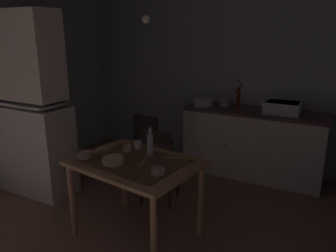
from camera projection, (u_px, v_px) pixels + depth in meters
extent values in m
plane|color=#8E6750|center=(141.00, 212.00, 3.67)|extent=(4.91, 4.91, 0.00)
cube|color=silver|center=(208.00, 81.00, 4.99)|extent=(4.01, 0.10, 2.39)
cube|color=silver|center=(5.00, 90.00, 4.23)|extent=(0.10, 3.89, 2.39)
cube|color=beige|center=(34.00, 149.00, 4.06)|extent=(0.99, 0.47, 1.08)
cube|color=beige|center=(23.00, 55.00, 3.75)|extent=(0.91, 0.40, 0.99)
cube|color=silver|center=(27.00, 102.00, 3.88)|extent=(0.89, 0.42, 0.02)
cube|color=beige|center=(253.00, 144.00, 4.52)|extent=(1.81, 0.60, 0.88)
cube|color=brown|center=(255.00, 112.00, 4.39)|extent=(1.84, 0.63, 0.03)
sphere|color=#2D2823|center=(226.00, 145.00, 4.36)|extent=(0.02, 0.02, 0.02)
cube|color=white|center=(282.00, 108.00, 4.22)|extent=(0.44, 0.34, 0.15)
cube|color=black|center=(283.00, 102.00, 4.20)|extent=(0.38, 0.28, 0.01)
cylinder|color=maroon|center=(238.00, 98.00, 4.51)|extent=(0.05, 0.05, 0.28)
cylinder|color=maroon|center=(237.00, 91.00, 4.42)|extent=(0.03, 0.12, 0.03)
cylinder|color=#9D3712|center=(240.00, 83.00, 4.50)|extent=(0.02, 0.16, 0.12)
cylinder|color=white|center=(203.00, 103.00, 4.66)|extent=(0.26, 0.26, 0.09)
cylinder|color=beige|center=(225.00, 102.00, 4.61)|extent=(0.13, 0.13, 0.13)
cube|color=#9D724F|center=(135.00, 163.00, 3.06)|extent=(1.23, 0.99, 0.04)
cube|color=silver|center=(135.00, 161.00, 3.05)|extent=(0.96, 0.77, 0.00)
cylinder|color=#9E6E55|center=(72.00, 200.00, 3.17)|extent=(0.06, 0.06, 0.74)
cylinder|color=#9C744C|center=(154.00, 238.00, 2.60)|extent=(0.06, 0.06, 0.74)
cylinder|color=#A26D51|center=(124.00, 175.00, 3.72)|extent=(0.06, 0.06, 0.74)
cylinder|color=#9E714D|center=(201.00, 201.00, 3.16)|extent=(0.06, 0.06, 0.74)
cube|color=#2D2219|center=(160.00, 164.00, 3.82)|extent=(0.47, 0.47, 0.03)
cube|color=#31231E|center=(154.00, 150.00, 3.58)|extent=(0.38, 0.09, 0.45)
cylinder|color=#2D2219|center=(178.00, 179.00, 3.99)|extent=(0.04, 0.04, 0.43)
cylinder|color=#2D2219|center=(151.00, 175.00, 4.08)|extent=(0.04, 0.04, 0.43)
cylinder|color=#2D2219|center=(170.00, 191.00, 3.68)|extent=(0.04, 0.04, 0.43)
cylinder|color=#2D2219|center=(141.00, 187.00, 3.77)|extent=(0.04, 0.04, 0.43)
cube|color=#25291E|center=(154.00, 143.00, 4.57)|extent=(0.44, 0.44, 0.03)
cube|color=black|center=(145.00, 131.00, 4.36)|extent=(0.38, 0.06, 0.41)
cylinder|color=#25291E|center=(171.00, 157.00, 4.68)|extent=(0.04, 0.04, 0.43)
cylinder|color=#25291E|center=(151.00, 152.00, 4.86)|extent=(0.04, 0.04, 0.43)
cylinder|color=#25291E|center=(157.00, 165.00, 4.41)|extent=(0.04, 0.04, 0.43)
cylinder|color=#25291E|center=(137.00, 159.00, 4.59)|extent=(0.04, 0.04, 0.43)
cylinder|color=beige|center=(113.00, 160.00, 2.99)|extent=(0.19, 0.19, 0.06)
cylinder|color=tan|center=(158.00, 171.00, 2.78)|extent=(0.12, 0.12, 0.05)
cylinder|color=tan|center=(85.00, 155.00, 3.13)|extent=(0.14, 0.14, 0.05)
cylinder|color=beige|center=(127.00, 148.00, 3.29)|extent=(0.08, 0.08, 0.06)
cylinder|color=white|center=(138.00, 144.00, 3.38)|extent=(0.08, 0.08, 0.07)
cylinder|color=#B7BCC1|center=(150.00, 145.00, 3.18)|extent=(0.06, 0.06, 0.20)
cylinder|color=#B7BCC1|center=(150.00, 131.00, 3.14)|extent=(0.03, 0.03, 0.07)
cube|color=silver|center=(144.00, 161.00, 3.05)|extent=(0.07, 0.20, 0.00)
cube|color=beige|center=(127.00, 143.00, 3.53)|extent=(0.07, 0.13, 0.00)
cube|color=beige|center=(172.00, 157.00, 3.14)|extent=(0.15, 0.06, 0.00)
cube|color=beige|center=(109.00, 151.00, 3.30)|extent=(0.08, 0.12, 0.00)
sphere|color=#F9EFCC|center=(146.00, 19.00, 3.28)|extent=(0.08, 0.08, 0.08)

